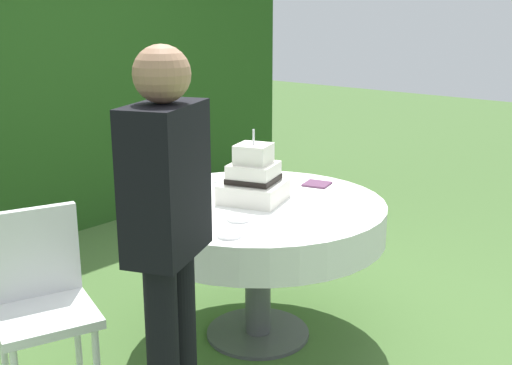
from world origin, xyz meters
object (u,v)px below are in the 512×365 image
(cake_table, at_px, (258,221))
(serving_plate_left, at_px, (222,181))
(napkin_stack, at_px, (317,184))
(garden_chair, at_px, (40,293))
(wedding_cake, at_px, (253,179))
(serving_plate_far, at_px, (229,235))
(standing_person, at_px, (168,234))
(serving_plate_near, at_px, (187,185))
(serving_plate_right, at_px, (239,219))

(cake_table, xyz_separation_m, serving_plate_left, (0.16, 0.41, 0.11))
(napkin_stack, bearing_deg, garden_chair, 167.92)
(serving_plate_left, bearing_deg, wedding_cake, -112.33)
(serving_plate_left, height_order, garden_chair, garden_chair)
(serving_plate_far, height_order, standing_person, standing_person)
(cake_table, distance_m, garden_chair, 1.13)
(serving_plate_left, bearing_deg, napkin_stack, -56.45)
(wedding_cake, relative_size, serving_plate_far, 3.54)
(wedding_cake, distance_m, serving_plate_far, 0.57)
(wedding_cake, relative_size, serving_plate_near, 2.95)
(serving_plate_right, bearing_deg, serving_plate_near, 68.20)
(serving_plate_far, xyz_separation_m, serving_plate_right, (0.19, 0.12, 0.00))
(cake_table, relative_size, napkin_stack, 9.64)
(serving_plate_left, bearing_deg, serving_plate_near, 159.04)
(wedding_cake, xyz_separation_m, napkin_stack, (0.46, -0.08, -0.11))
(serving_plate_left, bearing_deg, serving_plate_right, -129.61)
(napkin_stack, relative_size, standing_person, 0.09)
(serving_plate_left, bearing_deg, garden_chair, -174.42)
(wedding_cake, xyz_separation_m, serving_plate_near, (-0.04, 0.45, -0.11))
(serving_plate_right, bearing_deg, serving_plate_left, 50.39)
(serving_plate_left, relative_size, napkin_stack, 0.74)
(serving_plate_near, height_order, serving_plate_far, same)
(serving_plate_near, bearing_deg, napkin_stack, -46.68)
(serving_plate_near, distance_m, napkin_stack, 0.73)
(wedding_cake, bearing_deg, serving_plate_right, -151.10)
(serving_plate_far, bearing_deg, serving_plate_left, 45.92)
(serving_plate_left, xyz_separation_m, garden_chair, (-1.25, -0.12, -0.22))
(serving_plate_far, height_order, serving_plate_right, same)
(cake_table, relative_size, serving_plate_right, 11.48)
(napkin_stack, distance_m, garden_chair, 1.60)
(serving_plate_right, distance_m, standing_person, 0.73)
(serving_plate_far, bearing_deg, garden_chair, 138.95)
(cake_table, xyz_separation_m, garden_chair, (-1.09, 0.29, -0.11))
(serving_plate_right, xyz_separation_m, napkin_stack, (0.75, 0.08, -0.00))
(cake_table, xyz_separation_m, napkin_stack, (0.46, -0.04, 0.11))
(cake_table, relative_size, standing_person, 0.82)
(cake_table, bearing_deg, garden_chair, 164.99)
(serving_plate_near, height_order, serving_plate_left, same)
(serving_plate_near, relative_size, serving_plate_right, 1.13)
(cake_table, distance_m, serving_plate_left, 0.46)
(serving_plate_far, bearing_deg, serving_plate_near, 59.19)
(serving_plate_left, xyz_separation_m, napkin_stack, (0.30, -0.45, -0.00))
(standing_person, bearing_deg, serving_plate_left, 35.84)
(serving_plate_near, distance_m, serving_plate_far, 0.85)
(serving_plate_far, relative_size, serving_plate_left, 1.06)
(serving_plate_near, distance_m, standing_person, 1.27)
(napkin_stack, bearing_deg, standing_person, -166.30)
(serving_plate_far, relative_size, napkin_stack, 0.79)
(cake_table, relative_size, serving_plate_far, 12.19)
(wedding_cake, height_order, garden_chair, wedding_cake)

